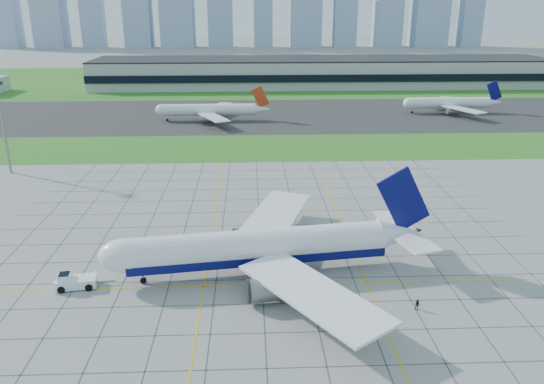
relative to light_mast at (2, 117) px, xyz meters
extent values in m
plane|color=#979691|center=(70.00, -65.00, -16.18)|extent=(1400.00, 1400.00, 0.00)
cube|color=#287120|center=(70.00, 25.00, -16.16)|extent=(700.00, 35.00, 0.04)
cube|color=#383838|center=(70.00, 80.00, -16.15)|extent=(700.00, 75.00, 0.04)
cube|color=#287120|center=(70.00, 190.00, -16.16)|extent=(700.00, 145.00, 0.04)
cube|color=#474744|center=(22.00, -55.00, -16.17)|extent=(0.18, 130.00, 0.02)
cube|color=#474744|center=(30.00, -55.00, -16.17)|extent=(0.18, 130.00, 0.02)
cube|color=#474744|center=(38.00, -55.00, -16.17)|extent=(0.18, 130.00, 0.02)
cube|color=#474744|center=(46.00, -55.00, -16.17)|extent=(0.18, 130.00, 0.02)
cube|color=#474744|center=(54.00, -55.00, -16.17)|extent=(0.18, 130.00, 0.02)
cube|color=#474744|center=(62.00, -55.00, -16.17)|extent=(0.18, 130.00, 0.02)
cube|color=#474744|center=(70.00, -55.00, -16.17)|extent=(0.18, 130.00, 0.02)
cube|color=#474744|center=(78.00, -55.00, -16.17)|extent=(0.18, 130.00, 0.02)
cube|color=#474744|center=(86.00, -55.00, -16.17)|extent=(0.18, 130.00, 0.02)
cube|color=#474744|center=(94.00, -55.00, -16.17)|extent=(0.18, 130.00, 0.02)
cube|color=#474744|center=(102.00, -55.00, -16.17)|extent=(0.18, 130.00, 0.02)
cube|color=#474744|center=(110.00, -55.00, -16.17)|extent=(0.18, 130.00, 0.02)
cube|color=#474744|center=(118.00, -55.00, -16.17)|extent=(0.18, 130.00, 0.02)
cube|color=#474744|center=(70.00, -89.00, -16.17)|extent=(110.00, 0.18, 0.02)
cube|color=#474744|center=(70.00, -81.00, -16.17)|extent=(110.00, 0.18, 0.02)
cube|color=#474744|center=(70.00, -73.00, -16.17)|extent=(110.00, 0.18, 0.02)
cube|color=#474744|center=(70.00, -65.00, -16.17)|extent=(110.00, 0.18, 0.02)
cube|color=#474744|center=(70.00, -57.00, -16.17)|extent=(110.00, 0.18, 0.02)
cube|color=#474744|center=(70.00, -49.00, -16.17)|extent=(110.00, 0.18, 0.02)
cube|color=#474744|center=(70.00, -41.00, -16.17)|extent=(110.00, 0.18, 0.02)
cube|color=#474744|center=(70.00, -33.00, -16.17)|extent=(110.00, 0.18, 0.02)
cube|color=#474744|center=(70.00, -25.00, -16.17)|extent=(110.00, 0.18, 0.02)
cube|color=#474744|center=(70.00, -17.00, -16.17)|extent=(110.00, 0.18, 0.02)
cube|color=#474744|center=(70.00, -9.00, -16.17)|extent=(110.00, 0.18, 0.02)
cube|color=#474744|center=(70.00, -1.00, -16.17)|extent=(110.00, 0.18, 0.02)
cube|color=#DCB10B|center=(70.00, -67.00, -16.16)|extent=(120.00, 0.25, 0.03)
cube|color=#DCB10B|center=(60.00, -45.00, -16.16)|extent=(0.25, 100.00, 0.03)
cube|color=#DCB10B|center=(88.00, -45.00, -16.16)|extent=(0.25, 100.00, 0.03)
cube|color=#B7B7B2|center=(110.00, 165.00, -8.68)|extent=(260.00, 42.00, 15.00)
cube|color=black|center=(110.00, 143.50, -9.18)|extent=(260.00, 1.00, 4.00)
cube|color=black|center=(110.00, 165.00, -0.78)|extent=(260.00, 42.00, 0.80)
cylinder|color=gray|center=(0.00, 0.00, -3.68)|extent=(0.70, 0.70, 25.00)
cube|color=#97AAC6|center=(-188.00, 455.00, 17.82)|extent=(24.00, 21.60, 68.00)
cube|color=#97AAC6|center=(-98.00, 455.00, 31.32)|extent=(22.00, 19.80, 95.00)
cube|color=#97AAC6|center=(-8.00, 455.00, 20.82)|extent=(35.00, 31.50, 74.00)
cube|color=#97AAC6|center=(84.00, 455.00, 27.82)|extent=(20.00, 18.00, 88.00)
cube|color=#97AAC6|center=(173.00, 455.00, 14.82)|extent=(24.00, 21.60, 62.00)
cube|color=#97AAC6|center=(266.00, 455.00, 23.82)|extent=(36.00, 32.40, 80.00)
cylinder|color=white|center=(69.38, -62.74, -10.70)|extent=(45.38, 11.82, 5.87)
cube|color=#07094C|center=(69.38, -62.74, -12.56)|extent=(45.33, 11.43, 1.57)
ellipsoid|color=white|center=(47.08, -65.74, -10.70)|extent=(10.09, 7.07, 5.87)
cube|color=black|center=(44.95, -66.03, -10.21)|extent=(2.55, 3.39, 0.59)
cone|color=white|center=(95.07, -59.28, -10.41)|extent=(8.50, 6.57, 5.58)
cube|color=#07094C|center=(95.56, -59.22, -3.85)|extent=(10.64, 1.91, 12.49)
cube|color=white|center=(73.11, -46.44, -11.68)|extent=(16.99, 28.78, 0.95)
cube|color=white|center=(77.28, -77.47, -11.68)|extent=(22.52, 27.69, 0.95)
cylinder|color=slate|center=(68.01, -52.56, -13.64)|extent=(6.80, 4.53, 3.72)
cylinder|color=slate|center=(70.75, -72.92, -13.64)|extent=(6.80, 4.53, 3.72)
cylinder|color=gray|center=(49.50, -65.41, -14.91)|extent=(0.40, 0.40, 2.54)
cylinder|color=black|center=(49.50, -65.41, -15.64)|extent=(1.13, 0.63, 1.08)
cylinder|color=black|center=(73.81, -58.98, -15.55)|extent=(1.42, 1.33, 1.27)
cylinder|color=black|center=(74.64, -65.19, -15.55)|extent=(1.42, 1.33, 1.27)
cube|color=white|center=(38.47, -66.39, -15.19)|extent=(6.99, 3.95, 1.55)
cube|color=white|center=(36.72, -66.63, -14.08)|extent=(2.30, 2.68, 1.22)
cube|color=black|center=(36.72, -66.63, -13.86)|extent=(2.05, 2.43, 0.77)
cube|color=gray|center=(43.18, -65.76, -15.52)|extent=(3.31, 0.64, 0.20)
cylinder|color=black|center=(36.09, -65.26, -15.57)|extent=(1.28, 0.71, 1.22)
cylinder|color=black|center=(36.47, -68.11, -15.57)|extent=(1.28, 0.71, 1.22)
cylinder|color=black|center=(40.47, -64.67, -15.57)|extent=(1.28, 0.71, 1.22)
cylinder|color=black|center=(40.86, -67.52, -15.57)|extent=(1.28, 0.71, 1.22)
imported|color=black|center=(37.62, -67.21, -15.36)|extent=(0.61, 0.71, 1.65)
imported|color=black|center=(94.13, -75.79, -15.26)|extent=(1.11, 1.03, 1.84)
cylinder|color=white|center=(51.38, 69.14, -11.68)|extent=(38.29, 4.80, 4.80)
cube|color=red|center=(72.65, 69.14, -6.68)|extent=(7.46, 0.40, 9.15)
cube|color=white|center=(54.04, 80.14, -12.48)|extent=(13.89, 20.66, 0.40)
cube|color=white|center=(54.04, 58.14, -12.48)|extent=(13.89, 20.66, 0.40)
cylinder|color=black|center=(54.57, 71.34, -15.68)|extent=(1.00, 1.00, 1.00)
cylinder|color=black|center=(54.57, 66.94, -15.68)|extent=(1.00, 1.00, 1.00)
cylinder|color=white|center=(155.30, 80.90, -11.68)|extent=(35.47, 4.80, 4.80)
cube|color=#090853|center=(175.00, 80.90, -6.68)|extent=(7.46, 0.40, 9.15)
cube|color=white|center=(157.76, 91.90, -12.48)|extent=(13.89, 20.66, 0.40)
cube|color=white|center=(157.76, 69.90, -12.48)|extent=(13.89, 20.66, 0.40)
cylinder|color=black|center=(158.25, 83.10, -15.68)|extent=(1.00, 1.00, 1.00)
cylinder|color=black|center=(158.25, 78.70, -15.68)|extent=(1.00, 1.00, 1.00)
camera|label=1|loc=(68.26, -147.03, 29.31)|focal=35.00mm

